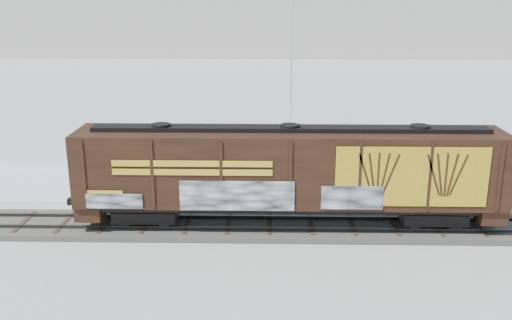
{
  "coord_description": "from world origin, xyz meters",
  "views": [
    {
      "loc": [
        -0.09,
        -25.61,
        10.99
      ],
      "look_at": [
        -0.73,
        3.0,
        2.64
      ],
      "focal_mm": 40.0,
      "sensor_mm": 36.0,
      "label": 1
    }
  ],
  "objects_px": {
    "hopper_railcar": "(289,170)",
    "car_silver": "(114,164)",
    "flagpole": "(292,87)",
    "car_dark": "(398,177)",
    "car_white": "(277,171)"
  },
  "relations": [
    {
      "from": "hopper_railcar",
      "to": "car_silver",
      "type": "height_order",
      "value": "hopper_railcar"
    },
    {
      "from": "car_dark",
      "to": "car_white",
      "type": "bearing_deg",
      "value": 70.61
    },
    {
      "from": "hopper_railcar",
      "to": "flagpole",
      "type": "distance_m",
      "value": 15.3
    },
    {
      "from": "hopper_railcar",
      "to": "flagpole",
      "type": "xyz_separation_m",
      "value": [
        0.71,
        15.21,
        1.53
      ]
    },
    {
      "from": "hopper_railcar",
      "to": "car_white",
      "type": "distance_m",
      "value": 7.63
    },
    {
      "from": "car_silver",
      "to": "car_white",
      "type": "bearing_deg",
      "value": -114.65
    },
    {
      "from": "flagpole",
      "to": "car_dark",
      "type": "distance_m",
      "value": 11.56
    },
    {
      "from": "car_silver",
      "to": "hopper_railcar",
      "type": "bearing_deg",
      "value": -146.16
    },
    {
      "from": "car_white",
      "to": "car_dark",
      "type": "bearing_deg",
      "value": -95.26
    },
    {
      "from": "flagpole",
      "to": "car_white",
      "type": "distance_m",
      "value": 8.9
    },
    {
      "from": "flagpole",
      "to": "car_silver",
      "type": "height_order",
      "value": "flagpole"
    },
    {
      "from": "flagpole",
      "to": "car_white",
      "type": "xyz_separation_m",
      "value": [
        -1.17,
        -7.95,
        -3.83
      ]
    },
    {
      "from": "car_silver",
      "to": "car_white",
      "type": "relative_size",
      "value": 0.94
    },
    {
      "from": "car_dark",
      "to": "flagpole",
      "type": "bearing_deg",
      "value": 23.27
    },
    {
      "from": "car_silver",
      "to": "flagpole",
      "type": "bearing_deg",
      "value": -77.26
    }
  ]
}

